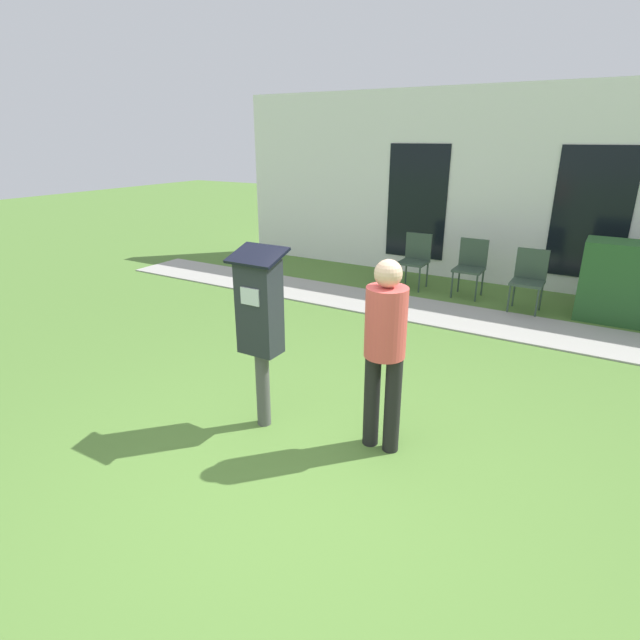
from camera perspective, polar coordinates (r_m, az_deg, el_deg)
ground_plane at (r=3.93m, az=-3.29°, el=-17.65°), size 40.00×40.00×0.00m
sidewalk at (r=7.36m, az=15.05°, el=0.45°), size 12.00×1.10×0.02m
building_facade at (r=9.09m, az=19.94°, el=13.93°), size 10.00×0.26×3.20m
parking_meter at (r=4.14m, az=-6.90°, el=0.41°), size 0.44×0.31×1.59m
person_standing at (r=3.85m, az=7.43°, el=-2.58°), size 0.32×0.32×1.58m
outdoor_chair_left at (r=8.57m, az=10.87°, el=7.17°), size 0.44×0.44×0.90m
outdoor_chair_middle at (r=8.30m, az=16.86°, el=6.25°), size 0.44×0.44×0.90m
outdoor_chair_right at (r=7.83m, az=22.79°, el=4.73°), size 0.44×0.44×0.90m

